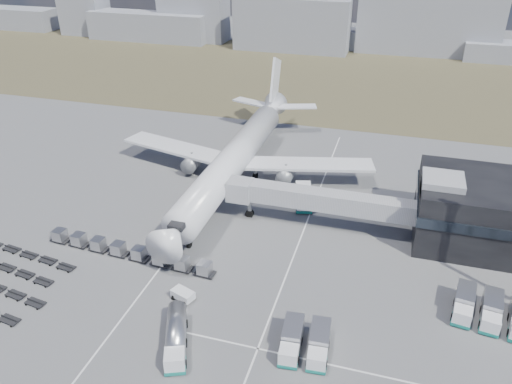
# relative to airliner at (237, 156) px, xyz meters

# --- Properties ---
(ground) EXTENTS (420.00, 420.00, 0.00)m
(ground) POSITION_rel_airliner_xyz_m (0.00, -32.38, -5.29)
(ground) COLOR #565659
(ground) RESTS_ON ground
(grass_strip) EXTENTS (420.00, 90.00, 0.01)m
(grass_strip) POSITION_rel_airliner_xyz_m (0.00, 77.62, -5.29)
(grass_strip) COLOR #443D29
(grass_strip) RESTS_ON ground
(lane_markings) EXTENTS (47.12, 110.00, 0.01)m
(lane_markings) POSITION_rel_airliner_xyz_m (9.77, -29.38, -5.29)
(lane_markings) COLOR silver
(lane_markings) RESTS_ON ground
(jet_bridge) EXTENTS (30.30, 3.80, 7.05)m
(jet_bridge) POSITION_rel_airliner_xyz_m (15.90, -11.95, -0.24)
(jet_bridge) COLOR #939399
(jet_bridge) RESTS_ON ground
(airliner) EXTENTS (51.59, 64.53, 17.62)m
(airliner) POSITION_rel_airliner_xyz_m (0.00, 0.00, 0.00)
(airliner) COLOR silver
(airliner) RESTS_ON ground
(skyline) EXTENTS (328.42, 22.95, 23.50)m
(skyline) POSITION_rel_airliner_xyz_m (-2.21, 116.23, 2.65)
(skyline) COLOR gray
(skyline) RESTS_ON ground
(fuel_tanker) EXTENTS (5.77, 9.60, 3.04)m
(fuel_tanker) POSITION_rel_airliner_xyz_m (6.63, -42.68, -3.77)
(fuel_tanker) COLOR silver
(fuel_tanker) RESTS_ON ground
(pushback_tug) EXTENTS (3.46, 2.66, 1.40)m
(pushback_tug) POSITION_rel_airliner_xyz_m (4.00, -34.82, -4.59)
(pushback_tug) COLOR silver
(pushback_tug) RESTS_ON ground
(catering_truck) EXTENTS (4.31, 7.13, 3.06)m
(catering_truck) POSITION_rel_airliner_xyz_m (14.25, -5.74, -3.73)
(catering_truck) COLOR silver
(catering_truck) RESTS_ON ground
(service_trucks_near) EXTENTS (5.95, 6.94, 2.63)m
(service_trucks_near) POSITION_rel_airliner_xyz_m (21.37, -39.16, -3.86)
(service_trucks_near) COLOR silver
(service_trucks_near) RESTS_ON ground
(service_trucks_far) EXTENTS (12.93, 8.37, 2.68)m
(service_trucks_far) POSITION_rel_airliner_xyz_m (44.37, -27.62, -3.83)
(service_trucks_far) COLOR silver
(service_trucks_far) RESTS_ON ground
(uld_row) EXTENTS (27.93, 3.45, 1.88)m
(uld_row) POSITION_rel_airliner_xyz_m (-7.59, -28.41, -4.16)
(uld_row) COLOR black
(uld_row) RESTS_ON ground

